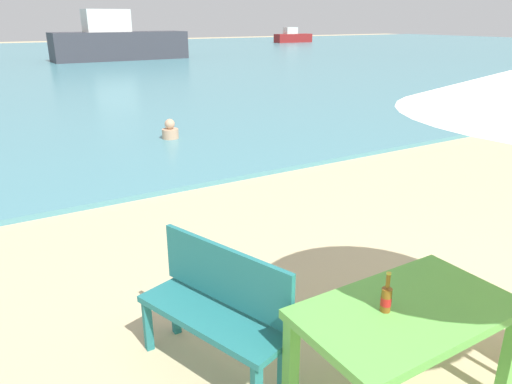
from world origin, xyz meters
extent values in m
cube|color=teal|center=(0.00, 30.00, 0.04)|extent=(120.00, 50.00, 0.08)
cube|color=#60B24C|center=(-1.03, 0.34, 0.73)|extent=(1.40, 0.80, 0.06)
cube|color=#60B24C|center=(-0.39, 0.00, 0.35)|extent=(0.08, 0.08, 0.70)
cube|color=#60B24C|center=(-1.67, 0.68, 0.35)|extent=(0.08, 0.08, 0.70)
cube|color=#60B24C|center=(-0.39, 0.68, 0.35)|extent=(0.08, 0.08, 0.70)
cylinder|color=brown|center=(-1.19, 0.39, 0.84)|extent=(0.06, 0.06, 0.16)
cone|color=brown|center=(-1.19, 0.39, 0.92)|extent=(0.06, 0.06, 0.03)
cylinder|color=brown|center=(-1.19, 0.39, 0.97)|extent=(0.03, 0.03, 0.09)
cylinder|color=red|center=(-1.19, 0.39, 0.83)|extent=(0.07, 0.07, 0.05)
cylinder|color=gold|center=(-1.19, 0.39, 1.02)|extent=(0.03, 0.03, 0.01)
cube|color=#237275|center=(-1.95, 1.28, 0.45)|extent=(0.72, 1.25, 0.05)
cube|color=#237275|center=(-1.80, 1.33, 0.73)|extent=(0.42, 1.15, 0.44)
cube|color=#237275|center=(-2.25, 1.76, 0.21)|extent=(0.06, 0.06, 0.42)
cube|color=#237275|center=(-1.99, 1.85, 0.21)|extent=(0.06, 0.06, 0.42)
cube|color=#237275|center=(-1.64, 0.81, 0.21)|extent=(0.06, 0.06, 0.42)
cylinder|color=tan|center=(0.42, 7.97, 0.18)|extent=(0.34, 0.34, 0.20)
sphere|color=tan|center=(0.42, 7.97, 0.39)|extent=(0.21, 0.21, 0.21)
cube|color=#38383F|center=(5.56, 28.57, 0.88)|extent=(7.87, 2.15, 1.61)
cube|color=silver|center=(4.85, 28.57, 2.32)|extent=(2.50, 1.61, 1.25)
cube|color=maroon|center=(27.30, 41.15, 0.50)|extent=(4.11, 1.12, 0.84)
cube|color=silver|center=(26.93, 41.15, 1.25)|extent=(1.31, 0.84, 0.65)
camera|label=1|loc=(-3.17, -1.35, 2.45)|focal=33.70mm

